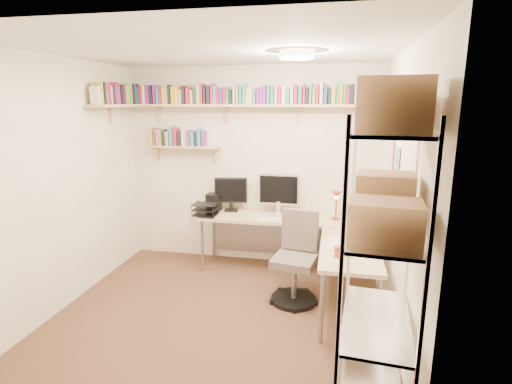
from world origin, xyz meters
TOP-DOWN VIEW (x-y plane):
  - ground at (0.00, 0.00)m, footprint 3.20×3.20m
  - room_shell at (0.00, 0.00)m, footprint 3.24×3.04m
  - wall_shelves at (-0.43, 1.30)m, footprint 3.12×1.09m
  - corner_desk at (0.48, 0.98)m, footprint 2.13×1.80m
  - office_chair at (0.71, 0.48)m, footprint 0.51×0.52m
  - wire_rack at (1.36, -1.10)m, footprint 0.50×0.91m

SIDE VIEW (x-z plane):
  - ground at x=0.00m, z-range 0.00..0.00m
  - office_chair at x=0.71m, z-range -0.08..0.88m
  - corner_desk at x=0.48m, z-range 0.08..1.29m
  - room_shell at x=0.00m, z-range 0.29..2.81m
  - wire_rack at x=1.36m, z-range 0.47..2.66m
  - wall_shelves at x=-0.43m, z-range 1.63..2.43m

